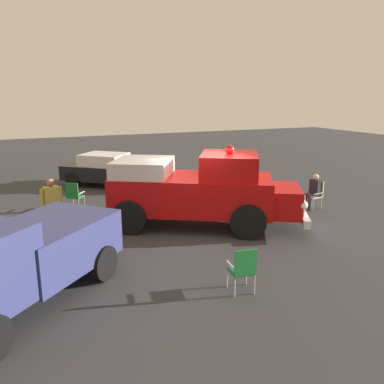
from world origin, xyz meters
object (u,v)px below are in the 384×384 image
vintage_fire_truck (199,189)px  lawn_chair_near_truck (315,193)px  lawn_chair_by_car (74,194)px  spectator_standing (52,202)px  classic_hot_rod (111,170)px  parked_pickup (14,259)px  lawn_chair_spare (243,267)px  spectator_seated (313,190)px

vintage_fire_truck → lawn_chair_near_truck: (4.71, 0.10, -0.61)m
lawn_chair_by_car → spectator_standing: 2.51m
lawn_chair_near_truck → lawn_chair_by_car: same height
classic_hot_rod → parked_pickup: bearing=-112.4°
lawn_chair_by_car → classic_hot_rod: bearing=57.8°
parked_pickup → lawn_chair_spare: parked_pickup is taller
lawn_chair_near_truck → spectator_standing: (-9.01, 1.03, 0.37)m
lawn_chair_spare → spectator_seated: bearing=38.6°
parked_pickup → spectator_standing: bearing=76.0°
lawn_chair_near_truck → vintage_fire_truck: bearing=-178.8°
vintage_fire_truck → classic_hot_rod: bearing=100.8°
classic_hot_rod → spectator_seated: (5.87, -6.70, -0.05)m
spectator_standing → lawn_chair_by_car: bearing=68.5°
parked_pickup → lawn_chair_near_truck: size_ratio=4.60×
lawn_chair_by_car → lawn_chair_spare: size_ratio=1.00×
classic_hot_rod → spectator_standing: spectator_standing is taller
parked_pickup → lawn_chair_spare: 4.54m
lawn_chair_spare → parked_pickup: bearing=162.8°
lawn_chair_near_truck → lawn_chair_by_car: size_ratio=1.00×
lawn_chair_by_car → spectator_standing: (-0.91, -2.31, 0.37)m
lawn_chair_spare → spectator_seated: size_ratio=0.79×
vintage_fire_truck → lawn_chair_spare: vintage_fire_truck is taller
lawn_chair_by_car → spectator_seated: size_ratio=0.79×
vintage_fire_truck → parked_pickup: (-5.35, -3.07, -0.21)m
vintage_fire_truck → spectator_seated: size_ratio=4.83×
lawn_chair_spare → vintage_fire_truck: bearing=76.9°
vintage_fire_truck → spectator_seated: bearing=1.0°
spectator_seated → spectator_standing: bearing=173.2°
classic_hot_rod → lawn_chair_spare: 11.18m
lawn_chair_spare → spectator_standing: size_ratio=0.61×
lawn_chair_spare → classic_hot_rod: bearing=91.4°
classic_hot_rod → spectator_seated: bearing=-48.7°
parked_pickup → lawn_chair_spare: bearing=-17.2°
spectator_seated → spectator_standing: size_ratio=0.77×
lawn_chair_by_car → spectator_seated: (7.97, -3.36, 0.11)m
lawn_chair_spare → spectator_standing: 6.44m
classic_hot_rod → lawn_chair_spare: (0.26, -11.18, -0.16)m
vintage_fire_truck → spectator_standing: size_ratio=3.72×
classic_hot_rod → lawn_chair_near_truck: bearing=-48.0°
parked_pickup → lawn_chair_near_truck: 10.56m
classic_hot_rod → spectator_seated: size_ratio=3.48×
spectator_seated → classic_hot_rod: bearing=131.3°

